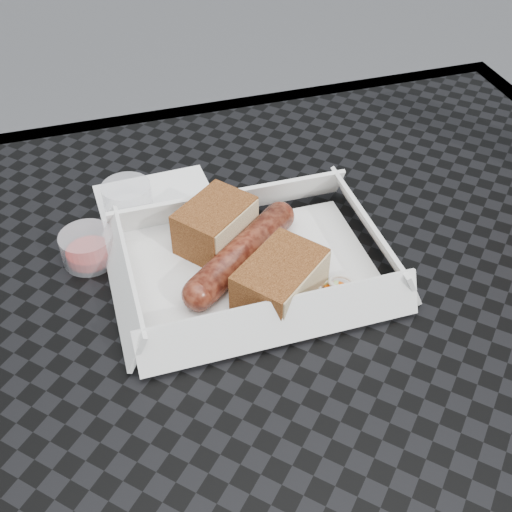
{
  "coord_description": "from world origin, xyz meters",
  "views": [
    {
      "loc": [
        -0.16,
        -0.33,
        1.16
      ],
      "look_at": [
        -0.04,
        0.07,
        0.78
      ],
      "focal_mm": 45.0,
      "sensor_mm": 36.0,
      "label": 1
    }
  ],
  "objects": [
    {
      "name": "patio_table",
      "position": [
        0.0,
        0.0,
        0.67
      ],
      "size": [
        0.8,
        0.8,
        0.74
      ],
      "color": "black",
      "rests_on": "ground"
    },
    {
      "name": "food_tray",
      "position": [
        -0.04,
        0.08,
        0.75
      ],
      "size": [
        0.22,
        0.15,
        0.0
      ],
      "primitive_type": "cube",
      "color": "white",
      "rests_on": "patio_table"
    },
    {
      "name": "bratwurst",
      "position": [
        -0.05,
        0.09,
        0.76
      ],
      "size": [
        0.13,
        0.11,
        0.03
      ],
      "rotation": [
        0.0,
        0.0,
        0.68
      ],
      "color": "maroon",
      "rests_on": "food_tray"
    },
    {
      "name": "bread_near",
      "position": [
        -0.06,
        0.13,
        0.77
      ],
      "size": [
        0.09,
        0.08,
        0.04
      ],
      "primitive_type": "cube",
      "rotation": [
        0.0,
        0.0,
        0.68
      ],
      "color": "brown",
      "rests_on": "food_tray"
    },
    {
      "name": "bread_far",
      "position": [
        -0.03,
        0.04,
        0.77
      ],
      "size": [
        0.09,
        0.09,
        0.04
      ],
      "primitive_type": "cube",
      "rotation": [
        0.0,
        0.0,
        0.68
      ],
      "color": "brown",
      "rests_on": "food_tray"
    },
    {
      "name": "veg_garnish",
      "position": [
        0.02,
        0.03,
        0.75
      ],
      "size": [
        0.03,
        0.03,
        0.0
      ],
      "color": "#E8580A",
      "rests_on": "food_tray"
    },
    {
      "name": "napkin",
      "position": [
        -0.1,
        0.2,
        0.75
      ],
      "size": [
        0.13,
        0.13,
        0.0
      ],
      "primitive_type": "cube",
      "rotation": [
        0.0,
        0.0,
        0.04
      ],
      "color": "white",
      "rests_on": "patio_table"
    },
    {
      "name": "condiment_cup_sauce",
      "position": [
        -0.18,
        0.14,
        0.76
      ],
      "size": [
        0.05,
        0.05,
        0.03
      ],
      "primitive_type": "cylinder",
      "color": "maroon",
      "rests_on": "patio_table"
    },
    {
      "name": "condiment_cup_empty",
      "position": [
        -0.13,
        0.21,
        0.76
      ],
      "size": [
        0.05,
        0.05,
        0.03
      ],
      "primitive_type": "cylinder",
      "color": "silver",
      "rests_on": "patio_table"
    }
  ]
}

